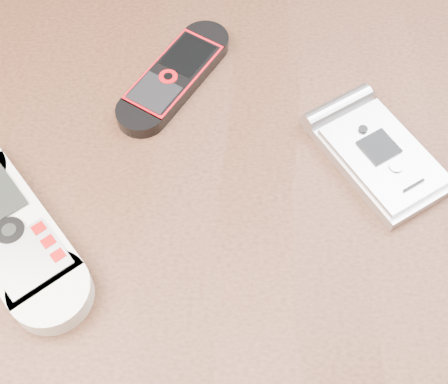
{
  "coord_description": "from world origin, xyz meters",
  "views": [
    {
      "loc": [
        0.01,
        -0.23,
        1.15
      ],
      "look_at": [
        0.01,
        0.0,
        0.76
      ],
      "focal_mm": 50.0,
      "sensor_mm": 36.0,
      "label": 1
    }
  ],
  "objects_px": {
    "nokia_black_red": "(174,76)",
    "motorola_razr": "(380,156)",
    "nokia_white": "(9,230)",
    "table": "(218,259)"
  },
  "relations": [
    {
      "from": "nokia_white",
      "to": "motorola_razr",
      "type": "xyz_separation_m",
      "value": [
        0.27,
        0.07,
        -0.0
      ]
    },
    {
      "from": "nokia_black_red",
      "to": "motorola_razr",
      "type": "xyz_separation_m",
      "value": [
        0.16,
        -0.08,
        0.0
      ]
    },
    {
      "from": "nokia_white",
      "to": "nokia_black_red",
      "type": "bearing_deg",
      "value": 14.46
    },
    {
      "from": "nokia_white",
      "to": "motorola_razr",
      "type": "bearing_deg",
      "value": -24.81
    },
    {
      "from": "nokia_black_red",
      "to": "motorola_razr",
      "type": "bearing_deg",
      "value": 5.55
    },
    {
      "from": "table",
      "to": "nokia_black_red",
      "type": "xyz_separation_m",
      "value": [
        -0.04,
        0.11,
        0.11
      ]
    },
    {
      "from": "table",
      "to": "nokia_white",
      "type": "relative_size",
      "value": 7.05
    },
    {
      "from": "motorola_razr",
      "to": "table",
      "type": "bearing_deg",
      "value": 163.25
    },
    {
      "from": "nokia_black_red",
      "to": "motorola_razr",
      "type": "relative_size",
      "value": 1.13
    },
    {
      "from": "nokia_white",
      "to": "motorola_razr",
      "type": "height_order",
      "value": "nokia_white"
    }
  ]
}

